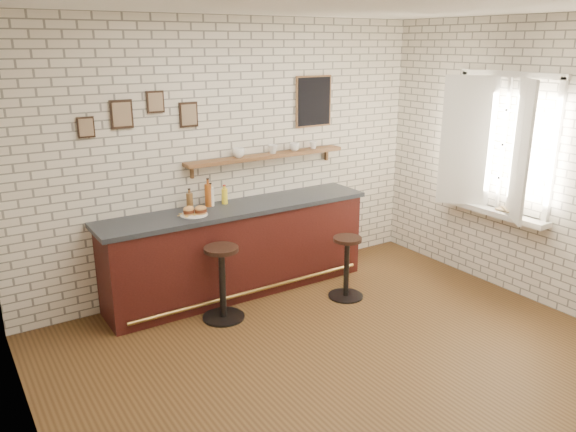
# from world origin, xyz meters

# --- Properties ---
(ground) EXTENTS (5.00, 5.00, 0.00)m
(ground) POSITION_xyz_m (0.00, 0.00, 0.00)
(ground) COLOR brown
(ground) RESTS_ON ground
(bar_counter) EXTENTS (3.10, 0.65, 1.01)m
(bar_counter) POSITION_xyz_m (-0.10, 1.70, 0.51)
(bar_counter) COLOR #401411
(bar_counter) RESTS_ON ground
(sandwich_plate) EXTENTS (0.28, 0.28, 0.01)m
(sandwich_plate) POSITION_xyz_m (-0.64, 1.65, 1.02)
(sandwich_plate) COLOR white
(sandwich_plate) RESTS_ON bar_counter
(ciabatta_sandwich) EXTENTS (0.26, 0.18, 0.08)m
(ciabatta_sandwich) POSITION_xyz_m (-0.63, 1.65, 1.06)
(ciabatta_sandwich) COLOR tan
(ciabatta_sandwich) RESTS_ON sandwich_plate
(potato_chips) EXTENTS (0.27, 0.19, 0.00)m
(potato_chips) POSITION_xyz_m (-0.65, 1.65, 1.02)
(potato_chips) COLOR #E0B44F
(potato_chips) RESTS_ON sandwich_plate
(bitters_bottle_brown) EXTENTS (0.07, 0.07, 0.23)m
(bitters_bottle_brown) POSITION_xyz_m (-0.59, 1.87, 1.10)
(bitters_bottle_brown) COLOR brown
(bitters_bottle_brown) RESTS_ON bar_counter
(bitters_bottle_white) EXTENTS (0.07, 0.07, 0.26)m
(bitters_bottle_white) POSITION_xyz_m (-0.34, 1.87, 1.12)
(bitters_bottle_white) COLOR beige
(bitters_bottle_white) RESTS_ON bar_counter
(bitters_bottle_amber) EXTENTS (0.08, 0.08, 0.31)m
(bitters_bottle_amber) POSITION_xyz_m (-0.37, 1.87, 1.14)
(bitters_bottle_amber) COLOR #904517
(bitters_bottle_amber) RESTS_ON bar_counter
(condiment_bottle_yellow) EXTENTS (0.07, 0.07, 0.21)m
(condiment_bottle_yellow) POSITION_xyz_m (-0.17, 1.87, 1.10)
(condiment_bottle_yellow) COLOR yellow
(condiment_bottle_yellow) RESTS_ON bar_counter
(bar_stool_left) EXTENTS (0.43, 0.43, 0.78)m
(bar_stool_left) POSITION_xyz_m (-0.56, 1.21, 0.42)
(bar_stool_left) COLOR black
(bar_stool_left) RESTS_ON ground
(bar_stool_right) EXTENTS (0.39, 0.39, 0.70)m
(bar_stool_right) POSITION_xyz_m (0.82, 0.92, 0.38)
(bar_stool_right) COLOR black
(bar_stool_right) RESTS_ON ground
(wall_shelf) EXTENTS (2.00, 0.18, 0.18)m
(wall_shelf) POSITION_xyz_m (0.40, 1.90, 1.48)
(wall_shelf) COLOR brown
(wall_shelf) RESTS_ON ground
(shelf_cup_a) EXTENTS (0.19, 0.19, 0.11)m
(shelf_cup_a) POSITION_xyz_m (0.03, 1.90, 1.55)
(shelf_cup_a) COLOR white
(shelf_cup_a) RESTS_ON wall_shelf
(shelf_cup_b) EXTENTS (0.14, 0.14, 0.10)m
(shelf_cup_b) POSITION_xyz_m (0.48, 1.90, 1.55)
(shelf_cup_b) COLOR white
(shelf_cup_b) RESTS_ON wall_shelf
(shelf_cup_c) EXTENTS (0.15, 0.15, 0.09)m
(shelf_cup_c) POSITION_xyz_m (0.78, 1.90, 1.55)
(shelf_cup_c) COLOR white
(shelf_cup_c) RESTS_ON wall_shelf
(shelf_cup_d) EXTENTS (0.12, 0.12, 0.09)m
(shelf_cup_d) POSITION_xyz_m (1.05, 1.90, 1.54)
(shelf_cup_d) COLOR white
(shelf_cup_d) RESTS_ON wall_shelf
(back_wall_decor) EXTENTS (2.96, 0.02, 0.56)m
(back_wall_decor) POSITION_xyz_m (0.23, 1.98, 2.05)
(back_wall_decor) COLOR black
(back_wall_decor) RESTS_ON ground
(window_sill) EXTENTS (0.20, 1.35, 0.06)m
(window_sill) POSITION_xyz_m (2.40, 0.30, 0.90)
(window_sill) COLOR white
(window_sill) RESTS_ON ground
(casement_window) EXTENTS (0.40, 1.30, 1.56)m
(casement_window) POSITION_xyz_m (2.36, 0.30, 1.65)
(casement_window) COLOR white
(casement_window) RESTS_ON ground
(book_lower) EXTENTS (0.21, 0.27, 0.02)m
(book_lower) POSITION_xyz_m (2.38, 0.12, 0.94)
(book_lower) COLOR tan
(book_lower) RESTS_ON window_sill
(book_upper) EXTENTS (0.28, 0.29, 0.02)m
(book_upper) POSITION_xyz_m (2.38, 0.14, 0.96)
(book_upper) COLOR tan
(book_upper) RESTS_ON book_lower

